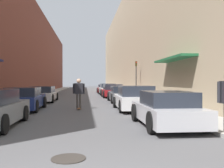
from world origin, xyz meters
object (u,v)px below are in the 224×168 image
at_px(parked_car_right_0, 166,109).
at_px(parked_car_right_5, 104,89).
at_px(skateboarder, 79,90).
at_px(traffic_light, 136,75).
at_px(parked_car_right_2, 122,94).
at_px(parked_car_right_3, 112,91).
at_px(parked_car_left_1, 24,99).
at_px(parked_car_right_1, 135,98).
at_px(parked_car_right_4, 108,89).
at_px(manhole_cover, 69,158).
at_px(parked_car_left_2, 43,94).

distance_m(parked_car_right_0, parked_car_right_5, 26.57).
distance_m(skateboarder, traffic_light, 11.47).
height_order(parked_car_right_2, parked_car_right_3, parked_car_right_3).
distance_m(parked_car_left_1, parked_car_right_1, 6.05).
distance_m(parked_car_left_1, parked_car_right_0, 8.33).
relative_size(parked_car_right_4, traffic_light, 1.26).
distance_m(parked_car_right_3, parked_car_right_4, 5.04).
bearing_deg(manhole_cover, parked_car_right_1, 70.12).
height_order(parked_car_right_0, parked_car_right_3, parked_car_right_3).
distance_m(parked_car_right_0, parked_car_right_2, 10.62).
distance_m(parked_car_left_1, skateboarder, 2.99).
bearing_deg(parked_car_right_5, parked_car_left_2, -111.66).
distance_m(parked_car_right_5, manhole_cover, 30.06).
bearing_deg(parked_car_right_1, parked_car_right_5, 90.17).
relative_size(parked_car_left_1, manhole_cover, 6.04).
xyz_separation_m(parked_car_right_0, traffic_light, (2.21, 15.84, 1.67)).
xyz_separation_m(parked_car_right_0, parked_car_right_1, (-0.09, 5.07, 0.05)).
xyz_separation_m(parked_car_right_0, parked_car_right_5, (-0.16, 26.57, -0.02)).
height_order(parked_car_right_5, traffic_light, traffic_light).
xyz_separation_m(parked_car_right_2, parked_car_right_3, (-0.11, 5.78, 0.03)).
distance_m(parked_car_right_1, parked_car_right_2, 5.55).
bearing_deg(parked_car_left_1, parked_car_right_2, 39.02).
distance_m(parked_car_right_5, traffic_light, 11.11).
relative_size(parked_car_right_3, skateboarder, 2.28).
distance_m(parked_car_right_3, parked_car_right_5, 10.16).
xyz_separation_m(parked_car_right_2, skateboarder, (-3.18, -4.84, 0.46)).
height_order(parked_car_left_2, parked_car_right_5, parked_car_left_2).
bearing_deg(parked_car_right_3, parked_car_right_5, 90.36).
bearing_deg(parked_car_right_0, parked_car_left_2, 117.58).
relative_size(parked_car_right_0, parked_car_right_1, 0.94).
distance_m(parked_car_right_1, parked_car_right_3, 11.33).
height_order(parked_car_left_2, skateboarder, skateboarder).
height_order(parked_car_left_1, parked_car_right_2, parked_car_left_1).
relative_size(parked_car_right_0, skateboarder, 2.30).
relative_size(parked_car_right_3, traffic_light, 1.14).
height_order(parked_car_right_0, traffic_light, traffic_light).
bearing_deg(parked_car_right_1, parked_car_right_4, 90.09).
bearing_deg(parked_car_left_1, parked_car_right_3, 60.75).
xyz_separation_m(parked_car_left_2, parked_car_right_4, (5.96, 9.80, 0.07)).
bearing_deg(manhole_cover, parked_car_right_5, 84.31).
xyz_separation_m(parked_car_right_3, manhole_cover, (-3.04, -19.75, -0.63)).
bearing_deg(parked_car_right_2, parked_car_left_2, 170.45).
relative_size(parked_car_right_1, parked_car_right_2, 0.93).
height_order(parked_car_right_1, skateboarder, skateboarder).
bearing_deg(parked_car_right_4, parked_car_right_0, -89.68).
distance_m(parked_car_right_0, traffic_light, 16.08).
height_order(parked_car_right_0, parked_car_right_2, parked_car_right_2).
bearing_deg(parked_car_right_0, parked_car_right_5, 90.34).
height_order(parked_car_right_5, manhole_cover, parked_car_right_5).
relative_size(parked_car_left_2, parked_car_right_2, 1.05).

